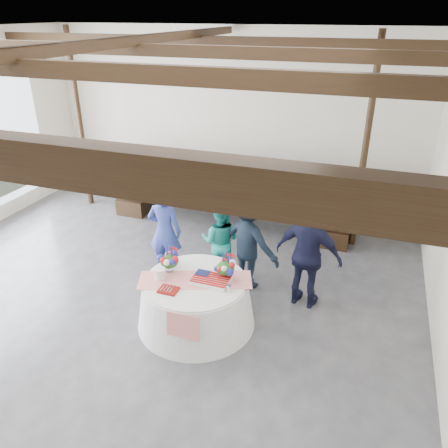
% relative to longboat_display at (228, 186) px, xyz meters
% --- Properties ---
extents(floor, '(10.00, 12.00, 0.01)m').
position_rel_longboat_display_xyz_m(floor, '(-0.52, -4.40, -1.02)').
color(floor, '#3D3D42').
rests_on(floor, ground).
extents(wall_back, '(10.00, 0.02, 4.50)m').
position_rel_longboat_display_xyz_m(wall_back, '(-0.52, 1.60, 1.23)').
color(wall_back, silver).
rests_on(wall_back, ground).
extents(ceiling, '(10.00, 12.00, 0.01)m').
position_rel_longboat_display_xyz_m(ceiling, '(-0.52, -4.40, 3.48)').
color(ceiling, white).
rests_on(ceiling, wall_back).
extents(pavilion_structure, '(9.80, 11.76, 4.50)m').
position_rel_longboat_display_xyz_m(pavilion_structure, '(-0.52, -3.63, 2.99)').
color(pavilion_structure, black).
rests_on(pavilion_structure, ground).
extents(longboat_display, '(8.49, 1.70, 1.59)m').
position_rel_longboat_display_xyz_m(longboat_display, '(0.00, 0.00, 0.00)').
color(longboat_display, black).
rests_on(longboat_display, ground).
extents(banquet_table, '(1.98, 1.98, 0.85)m').
position_rel_longboat_display_xyz_m(banquet_table, '(0.73, -3.77, -0.59)').
color(banquet_table, silver).
rests_on(banquet_table, ground).
extents(tabletop_items, '(1.91, 1.15, 0.40)m').
position_rel_longboat_display_xyz_m(tabletop_items, '(0.69, -3.67, -0.02)').
color(tabletop_items, red).
rests_on(tabletop_items, banquet_table).
extents(guest_woman_blue, '(0.71, 0.51, 1.83)m').
position_rel_longboat_display_xyz_m(guest_woman_blue, '(-0.46, -2.48, -0.10)').
color(guest_woman_blue, navy).
rests_on(guest_woman_blue, ground).
extents(guest_woman_teal, '(0.82, 0.67, 1.60)m').
position_rel_longboat_display_xyz_m(guest_woman_teal, '(0.64, -2.30, -0.22)').
color(guest_woman_teal, teal).
rests_on(guest_woman_teal, ground).
extents(guest_man_left, '(1.42, 1.10, 1.94)m').
position_rel_longboat_display_xyz_m(guest_man_left, '(1.24, -2.39, -0.05)').
color(guest_man_left, black).
rests_on(guest_man_left, ground).
extents(guest_man_right, '(1.25, 0.71, 2.01)m').
position_rel_longboat_display_xyz_m(guest_man_right, '(2.36, -2.63, -0.01)').
color(guest_man_right, black).
rests_on(guest_man_right, ground).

